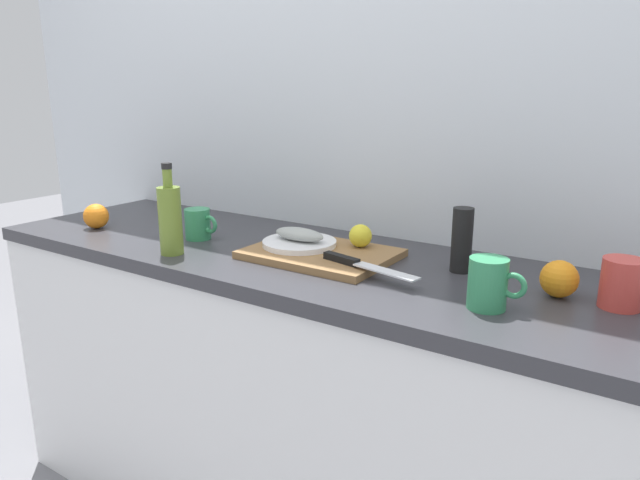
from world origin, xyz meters
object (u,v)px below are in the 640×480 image
at_px(olive_oil_bottle, 170,218).
at_px(coffee_mug_1, 623,284).
at_px(cutting_board, 320,254).
at_px(chef_knife, 357,263).
at_px(fish_fillet, 299,234).
at_px(coffee_mug_2, 198,224).
at_px(white_plate, 299,243).
at_px(orange_0, 96,216).
at_px(coffee_mug_0, 489,284).
at_px(lemon_0, 360,236).
at_px(pepper_mill, 462,240).

distance_m(olive_oil_bottle, coffee_mug_1, 1.13).
distance_m(cutting_board, chef_knife, 0.17).
distance_m(fish_fillet, coffee_mug_2, 0.35).
relative_size(chef_knife, coffee_mug_1, 2.31).
distance_m(white_plate, coffee_mug_1, 0.81).
xyz_separation_m(coffee_mug_2, orange_0, (-0.38, -0.09, -0.01)).
xyz_separation_m(fish_fillet, orange_0, (-0.73, -0.13, -0.01)).
height_order(cutting_board, coffee_mug_0, coffee_mug_0).
bearing_deg(fish_fillet, coffee_mug_2, -172.00).
distance_m(chef_knife, coffee_mug_0, 0.35).
height_order(cutting_board, lemon_0, lemon_0).
relative_size(coffee_mug_1, orange_0, 1.55).
bearing_deg(coffee_mug_1, cutting_board, -176.56).
distance_m(orange_0, pepper_mill, 1.19).
distance_m(white_plate, olive_oil_bottle, 0.36).
height_order(fish_fillet, coffee_mug_2, coffee_mug_2).
relative_size(olive_oil_bottle, coffee_mug_1, 2.02).
xyz_separation_m(fish_fillet, coffee_mug_2, (-0.34, -0.05, -0.01)).
distance_m(fish_fillet, orange_0, 0.74).
bearing_deg(coffee_mug_2, chef_knife, -3.22).
bearing_deg(coffee_mug_2, pepper_mill, 9.61).
distance_m(cutting_board, coffee_mug_2, 0.42).
xyz_separation_m(cutting_board, pepper_mill, (0.36, 0.10, 0.07)).
bearing_deg(coffee_mug_0, cutting_board, 166.97).
bearing_deg(olive_oil_bottle, coffee_mug_0, 5.30).
bearing_deg(coffee_mug_1, chef_knife, -168.81).
bearing_deg(pepper_mill, white_plate, -169.15).
bearing_deg(chef_knife, coffee_mug_1, 23.08).
bearing_deg(coffee_mug_1, pepper_mill, 172.19).
height_order(lemon_0, orange_0, lemon_0).
bearing_deg(fish_fillet, pepper_mill, 10.85).
height_order(chef_knife, coffee_mug_0, coffee_mug_0).
bearing_deg(coffee_mug_2, white_plate, 8.00).
bearing_deg(chef_knife, white_plate, 172.79).
bearing_deg(coffee_mug_0, pepper_mill, 123.19).
bearing_deg(chef_knife, fish_fillet, 172.79).
distance_m(coffee_mug_1, pepper_mill, 0.38).
height_order(chef_knife, coffee_mug_1, coffee_mug_1).
relative_size(white_plate, coffee_mug_1, 1.66).
bearing_deg(lemon_0, coffee_mug_1, -4.30).
bearing_deg(olive_oil_bottle, coffee_mug_1, 12.32).
relative_size(lemon_0, coffee_mug_0, 0.53).
xyz_separation_m(coffee_mug_0, coffee_mug_2, (-0.92, 0.08, -0.01)).
bearing_deg(olive_oil_bottle, lemon_0, 33.47).
height_order(white_plate, coffee_mug_0, coffee_mug_0).
height_order(fish_fillet, coffee_mug_0, coffee_mug_0).
bearing_deg(orange_0, fish_fillet, 10.51).
height_order(cutting_board, fish_fillet, fish_fillet).
distance_m(cutting_board, orange_0, 0.81).
bearing_deg(olive_oil_bottle, orange_0, 170.56).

